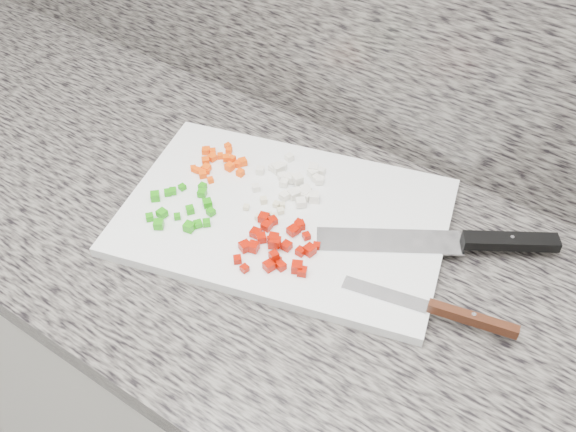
# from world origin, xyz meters

# --- Properties ---
(cabinet) EXTENTS (3.92, 0.62, 0.86)m
(cabinet) POSITION_xyz_m (0.00, 1.44, 0.43)
(cabinet) COLOR silver
(cabinet) RESTS_ON ground
(countertop) EXTENTS (3.96, 0.64, 0.04)m
(countertop) POSITION_xyz_m (0.00, 1.44, 0.88)
(countertop) COLOR #66615A
(countertop) RESTS_ON cabinet
(cutting_board) EXTENTS (0.57, 0.46, 0.02)m
(cutting_board) POSITION_xyz_m (-0.08, 1.49, 0.91)
(cutting_board) COLOR white
(cutting_board) RESTS_ON countertop
(carrot_pile) EXTENTS (0.10, 0.10, 0.02)m
(carrot_pile) POSITION_xyz_m (-0.24, 1.52, 0.92)
(carrot_pile) COLOR #FF4A05
(carrot_pile) RESTS_ON cutting_board
(onion_pile) EXTENTS (0.13, 0.11, 0.02)m
(onion_pile) POSITION_xyz_m (-0.10, 1.55, 0.92)
(onion_pile) COLOR white
(onion_pile) RESTS_ON cutting_board
(green_pepper_pile) EXTENTS (0.12, 0.12, 0.01)m
(green_pepper_pile) POSITION_xyz_m (-0.21, 1.40, 0.92)
(green_pepper_pile) COLOR #20990D
(green_pepper_pile) RESTS_ON cutting_board
(red_pepper_pile) EXTENTS (0.13, 0.13, 0.02)m
(red_pepper_pile) POSITION_xyz_m (-0.04, 1.42, 0.93)
(red_pepper_pile) COLOR #A30F02
(red_pepper_pile) RESTS_ON cutting_board
(garlic_pile) EXTENTS (0.06, 0.05, 0.01)m
(garlic_pile) POSITION_xyz_m (-0.10, 1.48, 0.92)
(garlic_pile) COLOR beige
(garlic_pile) RESTS_ON cutting_board
(chef_knife) EXTENTS (0.33, 0.22, 0.02)m
(chef_knife) POSITION_xyz_m (0.19, 1.58, 0.92)
(chef_knife) COLOR silver
(chef_knife) RESTS_ON cutting_board
(paring_knife) EXTENTS (0.24, 0.07, 0.02)m
(paring_knife) POSITION_xyz_m (0.22, 1.45, 0.92)
(paring_knife) COLOR silver
(paring_knife) RESTS_ON cutting_board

